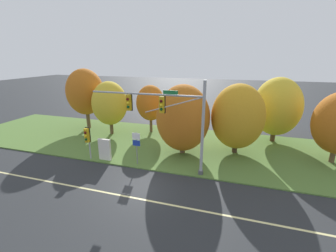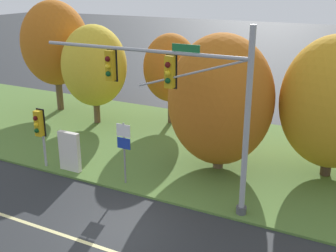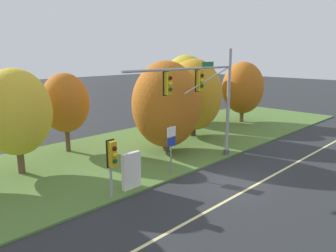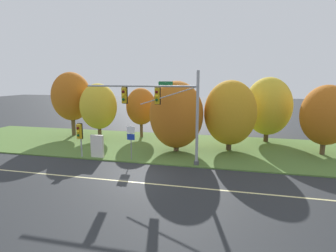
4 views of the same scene
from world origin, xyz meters
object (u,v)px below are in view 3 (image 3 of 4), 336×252
object	(u,v)px
pedestrian_signal_near_kerb	(112,157)
tree_behind_signpost	(65,103)
traffic_signal_mast	(205,92)
tree_left_of_mast	(16,112)
tree_furthest_back	(243,88)
info_kiosk	(131,171)
tree_mid_verge	(166,104)
tree_right_far	(186,85)
route_sign_post	(171,143)
tree_tall_centre	(194,95)

from	to	relation	value
pedestrian_signal_near_kerb	tree_behind_signpost	world-z (taller)	tree_behind_signpost
traffic_signal_mast	tree_left_of_mast	distance (m)	11.03
tree_furthest_back	info_kiosk	distance (m)	19.64
tree_mid_verge	tree_right_far	world-z (taller)	tree_right_far
pedestrian_signal_near_kerb	info_kiosk	xyz separation A→B (m)	(1.38, 0.33, -1.13)
tree_behind_signpost	tree_mid_verge	world-z (taller)	tree_mid_verge
info_kiosk	traffic_signal_mast	bearing A→B (deg)	-1.04
pedestrian_signal_near_kerb	tree_behind_signpost	distance (m)	9.15
traffic_signal_mast	pedestrian_signal_near_kerb	distance (m)	7.65
route_sign_post	tree_mid_verge	xyz separation A→B (m)	(3.07, 3.44, 1.50)
tree_right_far	info_kiosk	distance (m)	17.46
tree_left_of_mast	tree_furthest_back	bearing A→B (deg)	-2.90
pedestrian_signal_near_kerb	tree_furthest_back	world-z (taller)	tree_furthest_back
traffic_signal_mast	route_sign_post	bearing A→B (deg)	176.93
tree_left_of_mast	tree_right_far	bearing A→B (deg)	9.20
tree_behind_signpost	tree_furthest_back	distance (m)	17.99
route_sign_post	tree_mid_verge	bearing A→B (deg)	48.30
tree_behind_signpost	tree_furthest_back	world-z (taller)	tree_furthest_back
tree_left_of_mast	tree_mid_verge	distance (m)	9.57
pedestrian_signal_near_kerb	tree_tall_centre	distance (m)	13.33
route_sign_post	tree_tall_centre	distance (m)	9.34
pedestrian_signal_near_kerb	tree_mid_verge	bearing A→B (deg)	27.13
route_sign_post	tree_left_of_mast	distance (m)	8.90
tree_right_far	tree_furthest_back	world-z (taller)	tree_right_far
pedestrian_signal_near_kerb	info_kiosk	distance (m)	1.81
traffic_signal_mast	tree_furthest_back	bearing A→B (deg)	22.38
pedestrian_signal_near_kerb	route_sign_post	bearing A→B (deg)	4.94
tree_behind_signpost	traffic_signal_mast	bearing A→B (deg)	-60.51
traffic_signal_mast	pedestrian_signal_near_kerb	bearing A→B (deg)	-178.21
route_sign_post	tree_behind_signpost	size ratio (longest dim) A/B	0.50
tree_left_of_mast	tree_mid_verge	size ratio (longest dim) A/B	0.95
route_sign_post	tree_behind_signpost	distance (m)	8.71
tree_mid_verge	tree_tall_centre	bearing A→B (deg)	17.30
traffic_signal_mast	info_kiosk	world-z (taller)	traffic_signal_mast
tree_left_of_mast	tree_mid_verge	bearing A→B (deg)	-17.21
traffic_signal_mast	tree_tall_centre	world-z (taller)	traffic_signal_mast
tree_mid_verge	tree_behind_signpost	bearing A→B (deg)	135.71
pedestrian_signal_near_kerb	tree_behind_signpost	size ratio (longest dim) A/B	0.52
route_sign_post	info_kiosk	size ratio (longest dim) A/B	1.47
route_sign_post	tree_mid_verge	size ratio (longest dim) A/B	0.44
traffic_signal_mast	tree_behind_signpost	xyz separation A→B (m)	(-4.80, 8.48, -1.06)
traffic_signal_mast	route_sign_post	xyz separation A→B (m)	(-2.85, 0.15, -2.69)
tree_left_of_mast	tree_behind_signpost	distance (m)	4.61
pedestrian_signal_near_kerb	info_kiosk	size ratio (longest dim) A/B	1.52
tree_behind_signpost	info_kiosk	distance (m)	8.81
tree_tall_centre	info_kiosk	size ratio (longest dim) A/B	3.38
tree_behind_signpost	tree_tall_centre	xyz separation A→B (m)	(9.72, -3.42, 0.00)
tree_left_of_mast	tree_furthest_back	size ratio (longest dim) A/B	1.00
traffic_signal_mast	info_kiosk	size ratio (longest dim) A/B	4.78
route_sign_post	tree_left_of_mast	bearing A→B (deg)	134.07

